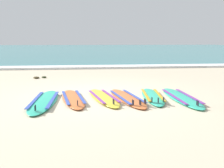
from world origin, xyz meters
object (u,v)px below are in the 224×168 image
(surfboard_1, at_px, (73,98))
(surfboard_2, at_px, (103,97))
(surfboard_4, at_px, (152,96))
(surfboard_0, at_px, (44,101))
(surfboard_3, at_px, (127,98))
(surfboard_5, at_px, (181,97))

(surfboard_1, xyz_separation_m, surfboard_2, (0.76, 0.02, -0.00))
(surfboard_4, bearing_deg, surfboard_2, 179.40)
(surfboard_1, bearing_deg, surfboard_2, 1.74)
(surfboard_0, xyz_separation_m, surfboard_2, (1.43, 0.20, 0.00))
(surfboard_0, bearing_deg, surfboard_2, 7.88)
(surfboard_0, relative_size, surfboard_2, 1.09)
(surfboard_1, xyz_separation_m, surfboard_3, (1.34, -0.07, 0.00))
(surfboard_1, height_order, surfboard_3, same)
(surfboard_4, distance_m, surfboard_5, 0.71)
(surfboard_0, xyz_separation_m, surfboard_4, (2.69, 0.18, 0.00))
(surfboard_2, xyz_separation_m, surfboard_5, (1.95, -0.20, -0.00))
(surfboard_0, xyz_separation_m, surfboard_1, (0.67, 0.17, 0.00))
(surfboard_0, xyz_separation_m, surfboard_5, (3.38, -0.01, 0.00))
(surfboard_0, height_order, surfboard_1, same)
(surfboard_1, xyz_separation_m, surfboard_4, (2.02, 0.01, 0.00))
(surfboard_1, relative_size, surfboard_2, 0.99)
(surfboard_2, relative_size, surfboard_3, 0.97)
(surfboard_4, relative_size, surfboard_5, 0.88)
(surfboard_4, bearing_deg, surfboard_1, -179.72)
(surfboard_2, bearing_deg, surfboard_4, -0.60)
(surfboard_1, bearing_deg, surfboard_5, -3.81)
(surfboard_1, distance_m, surfboard_2, 0.76)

